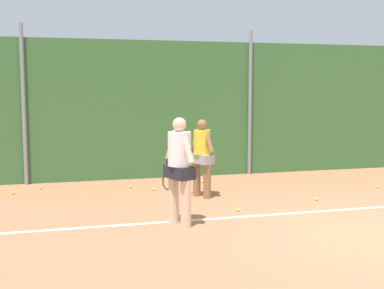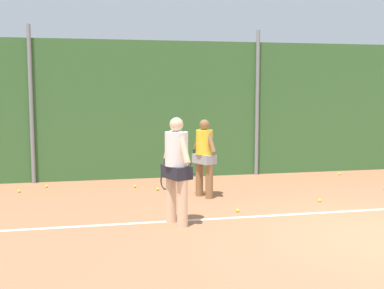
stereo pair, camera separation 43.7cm
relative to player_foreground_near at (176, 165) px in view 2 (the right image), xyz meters
name	(u,v)px [view 2 (the right image)]	position (x,y,z in m)	size (l,w,h in m)	color
ground_plane	(328,211)	(3.00, 0.34, -1.03)	(30.76, 30.76, 0.00)	#B2704C
hedge_fence_backdrop	(255,109)	(3.00, 4.62, 0.73)	(19.99, 0.25, 3.53)	#386633
fence_post_left	(31,105)	(-2.77, 4.44, 0.89)	(0.10, 0.10, 3.85)	gray
fence_post_center	(257,103)	(3.00, 4.44, 0.89)	(0.10, 0.10, 3.85)	gray
court_baseline_paint	(331,212)	(3.00, 0.21, -1.03)	(14.61, 0.10, 0.01)	white
player_foreground_near	(176,165)	(0.00, 0.00, 0.00)	(0.49, 0.77, 1.84)	beige
player_midcourt	(204,154)	(0.96, 2.00, -0.10)	(0.49, 0.69, 1.67)	#8C603D
tennis_ball_3	(47,186)	(-2.42, 3.77, -1.00)	(0.07, 0.07, 0.07)	#CCDB33
tennis_ball_5	(135,186)	(-0.39, 3.34, -1.00)	(0.07, 0.07, 0.07)	#CCDB33
tennis_ball_6	(174,198)	(0.29, 1.88, -1.00)	(0.07, 0.07, 0.07)	#CCDB33
tennis_ball_7	(158,189)	(0.09, 2.90, -1.00)	(0.07, 0.07, 0.07)	#CCDB33
tennis_ball_8	(208,181)	(1.43, 3.56, -1.00)	(0.07, 0.07, 0.07)	#CCDB33
tennis_ball_9	(238,210)	(1.28, 0.59, -1.00)	(0.07, 0.07, 0.07)	#CCDB33
tennis_ball_10	(340,174)	(5.17, 3.88, -1.00)	(0.07, 0.07, 0.07)	#CCDB33
tennis_ball_11	(19,191)	(-2.98, 3.32, -1.00)	(0.07, 0.07, 0.07)	#CCDB33
tennis_ball_12	(320,200)	(3.18, 1.05, -1.00)	(0.07, 0.07, 0.07)	#CCDB33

